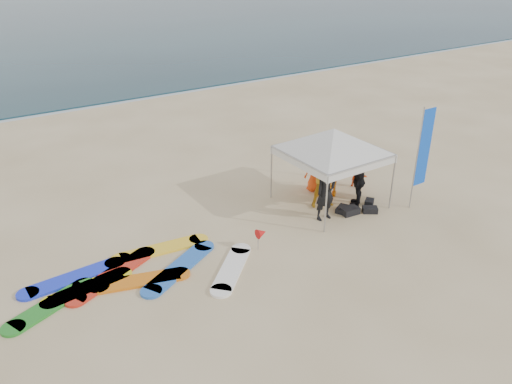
{
  "coord_description": "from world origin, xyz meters",
  "views": [
    {
      "loc": [
        -7.26,
        -8.14,
        7.54
      ],
      "look_at": [
        -0.14,
        2.6,
        1.2
      ],
      "focal_mm": 35.0,
      "sensor_mm": 36.0,
      "label": 1
    }
  ],
  "objects": [
    {
      "name": "surfboard_spread",
      "position": [
        -4.12,
        2.32,
        0.04
      ],
      "size": [
        6.14,
        3.14,
        0.07
      ],
      "color": "yellow",
      "rests_on": "ground"
    },
    {
      "name": "ground",
      "position": [
        0.0,
        0.0,
        0.0
      ],
      "size": [
        120.0,
        120.0,
        0.0
      ],
      "primitive_type": "plane",
      "color": "beige",
      "rests_on": "ground"
    },
    {
      "name": "person_black_b",
      "position": [
        3.44,
        2.06,
        0.87
      ],
      "size": [
        1.06,
        0.96,
        1.74
      ],
      "primitive_type": "imported",
      "rotation": [
        0.0,
        0.0,
        3.8
      ],
      "color": "black",
      "rests_on": "ground"
    },
    {
      "name": "person_seated",
      "position": [
        4.35,
        3.1,
        0.42
      ],
      "size": [
        0.44,
        0.82,
        0.84
      ],
      "primitive_type": "imported",
      "rotation": [
        0.0,
        0.0,
        1.82
      ],
      "color": "#FF5B16",
      "rests_on": "ground"
    },
    {
      "name": "canopy_tent",
      "position": [
        2.77,
        2.67,
        2.53
      ],
      "size": [
        3.86,
        3.86,
        2.91
      ],
      "color": "#A5A5A8",
      "rests_on": "ground"
    },
    {
      "name": "person_yellow",
      "position": [
        2.51,
        2.54,
        0.97
      ],
      "size": [
        1.11,
        0.97,
        1.94
      ],
      "primitive_type": "imported",
      "rotation": [
        0.0,
        0.0,
        -0.28
      ],
      "color": "gold",
      "rests_on": "ground"
    },
    {
      "name": "gear_pile",
      "position": [
        3.06,
        1.72,
        0.1
      ],
      "size": [
        1.53,
        1.03,
        0.22
      ],
      "color": "black",
      "rests_on": "ground"
    },
    {
      "name": "marker_pennant",
      "position": [
        -0.63,
        1.58,
        0.49
      ],
      "size": [
        0.28,
        0.28,
        0.64
      ],
      "color": "#A5A5A8",
      "rests_on": "ground"
    },
    {
      "name": "person_orange_b",
      "position": [
        2.99,
        3.68,
        0.77
      ],
      "size": [
        0.77,
        0.51,
        1.55
      ],
      "primitive_type": "imported",
      "rotation": [
        0.0,
        0.0,
        3.11
      ],
      "color": "#F84B16",
      "rests_on": "ground"
    },
    {
      "name": "shoreline_foam",
      "position": [
        0.0,
        18.2,
        0.0
      ],
      "size": [
        160.0,
        1.2,
        0.01
      ],
      "primitive_type": "cube",
      "color": "silver",
      "rests_on": "ground"
    },
    {
      "name": "person_black_a",
      "position": [
        1.94,
        1.94,
        0.93
      ],
      "size": [
        0.69,
        0.47,
        1.85
      ],
      "primitive_type": "imported",
      "rotation": [
        0.0,
        0.0,
        -0.04
      ],
      "color": "black",
      "rests_on": "ground"
    },
    {
      "name": "feather_flag",
      "position": [
        4.96,
        0.96,
        1.96
      ],
      "size": [
        0.56,
        0.04,
        3.34
      ],
      "color": "#A5A5A8",
      "rests_on": "ground"
    },
    {
      "name": "person_orange_a",
      "position": [
        3.14,
        3.02,
        0.86
      ],
      "size": [
        1.19,
        0.77,
        1.73
      ],
      "primitive_type": "imported",
      "rotation": [
        0.0,
        0.0,
        3.02
      ],
      "color": "orange",
      "rests_on": "ground"
    }
  ]
}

